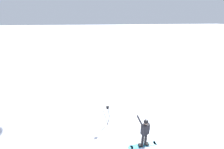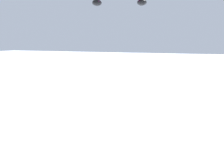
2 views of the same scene
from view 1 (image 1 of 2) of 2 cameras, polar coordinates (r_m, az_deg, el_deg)
name	(u,v)px [view 1 (image 1 of 2)]	position (r m, az deg, el deg)	size (l,w,h in m)	color
ground_plane	(130,146)	(8.96, 7.28, -26.50)	(300.00, 300.00, 0.00)	white
snowboarder	(145,130)	(8.33, 13.01, -20.80)	(0.65, 0.63, 1.81)	black
snowboard	(143,145)	(9.10, 12.43, -25.72)	(0.35, 1.77, 0.10)	teal
camera_tripod	(107,112)	(9.49, -1.81, -14.72)	(0.56, 0.48, 1.44)	#262628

